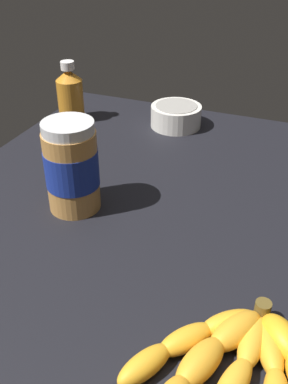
% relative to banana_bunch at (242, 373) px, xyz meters
% --- Properties ---
extents(ground_plane, '(0.89, 0.78, 0.04)m').
position_rel_banana_bunch_xyz_m(ground_plane, '(0.28, 0.20, -0.04)').
color(ground_plane, black).
extents(banana_bunch, '(0.23, 0.25, 0.04)m').
position_rel_banana_bunch_xyz_m(banana_bunch, '(0.00, 0.00, 0.00)').
color(banana_bunch, gold).
rests_on(banana_bunch, ground_plane).
extents(peanut_butter_jar, '(0.09, 0.09, 0.16)m').
position_rel_banana_bunch_xyz_m(peanut_butter_jar, '(0.23, 0.33, 0.06)').
color(peanut_butter_jar, '#BF8442').
rests_on(peanut_butter_jar, ground_plane).
extents(honey_bottle, '(0.06, 0.06, 0.14)m').
position_rel_banana_bunch_xyz_m(honey_bottle, '(0.55, 0.52, 0.05)').
color(honey_bottle, orange).
rests_on(honey_bottle, ground_plane).
extents(small_bowl, '(0.12, 0.12, 0.05)m').
position_rel_banana_bunch_xyz_m(small_bowl, '(0.61, 0.28, 0.01)').
color(small_bowl, silver).
rests_on(small_bowl, ground_plane).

